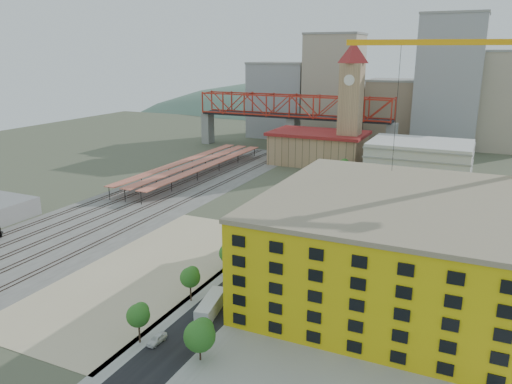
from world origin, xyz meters
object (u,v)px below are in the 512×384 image
at_px(construction_building, 389,243).
at_px(car_0, 157,339).
at_px(site_trailer_d, 291,234).
at_px(site_trailer_b, 252,270).
at_px(clock_tower, 351,94).
at_px(tower_crane, 510,107).
at_px(site_trailer_a, 211,306).
at_px(site_trailer_c, 276,248).

relative_size(construction_building, car_0, 13.00).
xyz_separation_m(site_trailer_d, car_0, (-3.00, -50.63, -0.75)).
bearing_deg(site_trailer_b, clock_tower, 108.83).
height_order(tower_crane, car_0, tower_crane).
bearing_deg(site_trailer_a, site_trailer_d, 79.26).
height_order(site_trailer_a, site_trailer_d, site_trailer_d).
xyz_separation_m(site_trailer_a, site_trailer_b, (0.00, 16.80, -0.10)).
height_order(site_trailer_b, car_0, site_trailer_b).
bearing_deg(site_trailer_a, car_0, -115.05).
xyz_separation_m(clock_tower, site_trailer_a, (8.00, -122.23, -27.34)).
height_order(tower_crane, site_trailer_c, tower_crane).
bearing_deg(site_trailer_a, site_trailer_b, 79.26).
height_order(construction_building, car_0, construction_building).
bearing_deg(clock_tower, site_trailer_d, -84.52).
relative_size(clock_tower, site_trailer_c, 5.09).
relative_size(construction_building, site_trailer_d, 4.88).
bearing_deg(site_trailer_c, tower_crane, 30.22).
xyz_separation_m(tower_crane, site_trailer_c, (-44.03, -18.23, -31.74)).
xyz_separation_m(site_trailer_c, site_trailer_d, (0.00, 9.42, 0.02)).
bearing_deg(site_trailer_a, construction_building, 29.80).
bearing_deg(tower_crane, construction_building, -125.32).
relative_size(clock_tower, construction_building, 1.03).
bearing_deg(clock_tower, site_trailer_c, -85.07).
distance_m(clock_tower, car_0, 136.98).
xyz_separation_m(clock_tower, car_0, (5.00, -133.99, -28.03)).
bearing_deg(site_trailer_d, site_trailer_b, -84.42).
height_order(construction_building, site_trailer_d, construction_building).
bearing_deg(clock_tower, site_trailer_a, -86.26).
distance_m(construction_building, car_0, 45.53).
bearing_deg(tower_crane, site_trailer_c, -157.51).
distance_m(site_trailer_a, site_trailer_c, 29.46).
xyz_separation_m(site_trailer_a, site_trailer_c, (0.00, 29.46, 0.04)).
xyz_separation_m(tower_crane, site_trailer_d, (-44.03, -8.81, -31.72)).
bearing_deg(site_trailer_d, clock_tower, 101.07).
distance_m(tower_crane, site_trailer_d, 54.98).
height_order(clock_tower, site_trailer_c, clock_tower).
bearing_deg(clock_tower, construction_building, -71.22).
bearing_deg(site_trailer_d, construction_building, -27.03).
xyz_separation_m(tower_crane, site_trailer_b, (-44.03, -30.88, -31.87)).
bearing_deg(site_trailer_a, tower_crane, 36.54).
height_order(tower_crane, site_trailer_d, tower_crane).
bearing_deg(site_trailer_a, site_trailer_c, 79.26).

